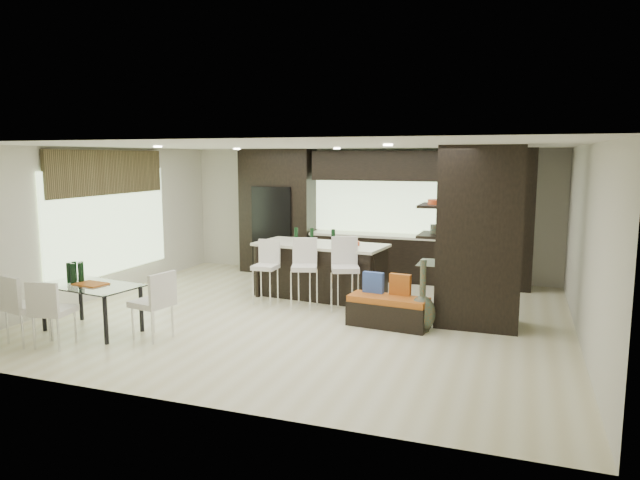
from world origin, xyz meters
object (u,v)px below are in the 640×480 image
at_px(floor_vase, 423,296).
at_px(chair_near, 54,315).
at_px(dining_table, 92,308).
at_px(stool_right, 345,282).
at_px(bench, 388,312).
at_px(chair_end, 152,308).
at_px(stool_left, 266,278).
at_px(stool_mid, 304,280).
at_px(kitchen_island, 320,270).
at_px(chair_far, 27,311).

bearing_deg(floor_vase, chair_near, -152.70).
bearing_deg(dining_table, stool_right, 44.06).
height_order(bench, dining_table, dining_table).
xyz_separation_m(floor_vase, chair_near, (-4.53, -2.34, -0.11)).
relative_size(bench, chair_end, 1.35).
height_order(stool_right, bench, stool_right).
distance_m(stool_left, dining_table, 2.86).
xyz_separation_m(stool_left, chair_end, (-0.67, -2.29, -0.00)).
relative_size(stool_mid, bench, 0.79).
bearing_deg(kitchen_island, dining_table, -122.07).
relative_size(dining_table, chair_far, 1.62).
bearing_deg(stool_left, chair_near, -120.91).
xyz_separation_m(stool_right, chair_near, (-3.16, -2.99, -0.07)).
bearing_deg(stool_right, stool_left, 157.64).
relative_size(stool_right, chair_near, 1.16).
bearing_deg(bench, dining_table, -150.96).
relative_size(stool_left, bench, 0.74).
relative_size(kitchen_island, chair_near, 2.76).
relative_size(chair_far, chair_end, 1.00).
height_order(stool_left, dining_table, stool_left).
xyz_separation_m(bench, floor_vase, (0.52, -0.05, 0.30)).
bearing_deg(chair_end, floor_vase, -54.33).
distance_m(kitchen_island, stool_left, 1.08).
height_order(bench, chair_near, chair_near).
height_order(stool_mid, stool_right, stool_right).
bearing_deg(bench, kitchen_island, 144.55).
xyz_separation_m(floor_vase, chair_far, (-4.98, -2.35, -0.09)).
bearing_deg(chair_near, floor_vase, 19.03).
bearing_deg(chair_far, kitchen_island, 66.95).
bearing_deg(stool_mid, chair_near, -146.78).
bearing_deg(dining_table, stool_mid, 51.47).
bearing_deg(stool_mid, floor_vase, -35.04).
bearing_deg(bench, stool_left, 171.47).
height_order(bench, floor_vase, floor_vase).
distance_m(stool_left, chair_end, 2.39).
relative_size(kitchen_island, stool_right, 2.39).
bearing_deg(dining_table, bench, 30.98).
distance_m(kitchen_island, chair_near, 4.52).
bearing_deg(chair_end, stool_left, -5.53).
distance_m(kitchen_island, bench, 2.14).
distance_m(stool_mid, chair_far, 4.16).
distance_m(kitchen_island, stool_right, 1.10).
bearing_deg(chair_end, kitchen_island, -13.48).
distance_m(floor_vase, chair_near, 5.10).
xyz_separation_m(stool_left, chair_far, (-2.16, -3.02, -0.00)).
height_order(kitchen_island, stool_left, kitchen_island).
bearing_deg(chair_near, bench, 22.51).
height_order(floor_vase, chair_near, floor_vase).
relative_size(stool_mid, chair_end, 1.06).
relative_size(bench, floor_vase, 1.13).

